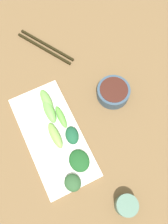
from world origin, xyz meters
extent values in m
cube|color=brown|center=(0.00, 0.00, 0.01)|extent=(2.10, 2.10, 0.02)
cylinder|color=#33475A|center=(-0.15, -0.04, 0.04)|extent=(0.11, 0.11, 0.04)
cylinder|color=#3C1913|center=(-0.15, -0.04, 0.05)|extent=(0.09, 0.09, 0.02)
cube|color=silver|center=(0.08, 0.01, 0.03)|extent=(0.17, 0.35, 0.01)
ellipsoid|color=#68B34B|center=(0.06, -0.07, 0.05)|extent=(0.03, 0.09, 0.03)
ellipsoid|color=#2A4F2A|center=(0.09, 0.16, 0.04)|extent=(0.05, 0.06, 0.02)
ellipsoid|color=#7AAB4B|center=(0.08, 0.01, 0.04)|extent=(0.03, 0.09, 0.02)
ellipsoid|color=#1A4B1F|center=(0.04, 0.11, 0.04)|extent=(0.06, 0.07, 0.02)
ellipsoid|color=#6BAA4B|center=(0.06, -0.10, 0.05)|extent=(0.03, 0.08, 0.03)
ellipsoid|color=#194F30|center=(0.03, 0.04, 0.04)|extent=(0.05, 0.06, 0.03)
ellipsoid|color=#5DAB3F|center=(0.04, -0.03, 0.04)|extent=(0.02, 0.08, 0.02)
cube|color=black|center=(-0.03, -0.31, 0.02)|extent=(0.12, 0.20, 0.01)
cube|color=black|center=(-0.02, -0.30, 0.02)|extent=(0.12, 0.20, 0.01)
cylinder|color=#4C6D5C|center=(-0.02, 0.28, 0.05)|extent=(0.06, 0.06, 0.05)
camera|label=1|loc=(0.09, 0.23, 0.78)|focal=39.93mm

